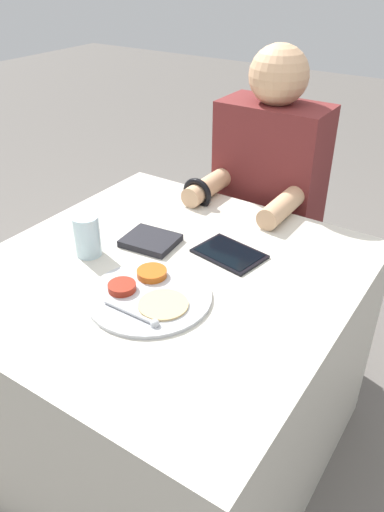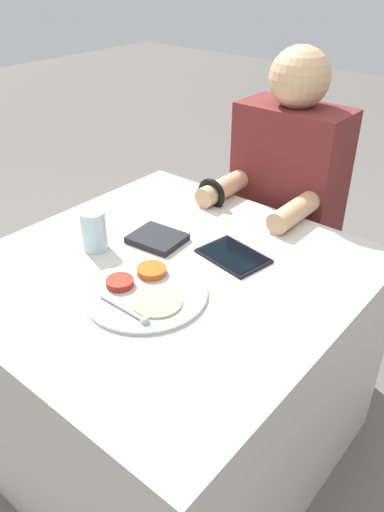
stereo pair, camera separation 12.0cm
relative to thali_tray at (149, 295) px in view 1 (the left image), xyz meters
name	(u,v)px [view 1 (the left image)]	position (x,y,z in m)	size (l,w,h in m)	color
ground_plane	(171,440)	(-0.04, 0.12, -0.72)	(12.00, 12.00, 0.00)	#605B56
dining_table	(168,365)	(-0.04, 0.12, -0.36)	(0.98, 1.00, 0.71)	beige
thali_tray	(149,295)	(0.00, 0.00, 0.00)	(0.31, 0.31, 0.03)	#B7BABF
red_notebook	(151,241)	(-0.16, 0.21, 0.00)	(0.16, 0.14, 0.02)	silver
tablet_device	(229,254)	(0.07, 0.29, 0.00)	(0.21, 0.16, 0.01)	black
person_diner	(265,221)	(-0.05, 0.78, -0.15)	(0.38, 0.42, 1.20)	black
drinking_glass	(87,236)	(-0.27, 0.07, 0.05)	(0.07, 0.07, 0.12)	silver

